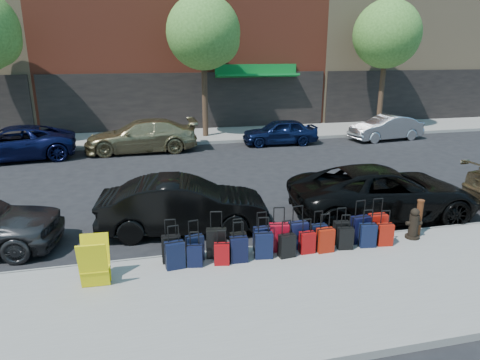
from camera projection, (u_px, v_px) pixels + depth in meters
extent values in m
plane|color=black|center=(235.00, 193.00, 14.53)|extent=(120.00, 120.00, 0.00)
cube|color=gray|center=(307.00, 291.00, 8.46)|extent=(60.00, 4.00, 0.15)
cube|color=gray|center=(195.00, 136.00, 23.82)|extent=(60.00, 4.00, 0.15)
cube|color=gray|center=(276.00, 247.00, 10.34)|extent=(60.00, 0.08, 0.15)
cube|color=gray|center=(201.00, 143.00, 21.94)|extent=(60.00, 0.08, 0.15)
cube|color=black|center=(190.00, 102.00, 25.16)|extent=(16.66, 0.15, 3.40)
cube|color=#0B6A26|center=(257.00, 76.00, 25.29)|extent=(5.00, 0.91, 0.27)
cube|color=#0B6A26|center=(256.00, 69.00, 25.46)|extent=(5.00, 0.10, 0.60)
cube|color=black|center=(428.00, 96.00, 28.70)|extent=(14.70, 0.15, 3.40)
cylinder|color=black|center=(205.00, 91.00, 22.75)|extent=(0.30, 0.30, 4.80)
sphere|color=#396923|center=(203.00, 32.00, 21.88)|extent=(3.80, 3.80, 3.80)
sphere|color=#396923|center=(215.00, 40.00, 22.13)|extent=(2.58, 2.58, 2.58)
cylinder|color=black|center=(382.00, 87.00, 25.07)|extent=(0.30, 0.30, 4.80)
sphere|color=#396923|center=(387.00, 34.00, 24.21)|extent=(3.80, 3.80, 3.80)
sphere|color=#396923|center=(396.00, 41.00, 24.45)|extent=(2.58, 2.58, 2.58)
cube|color=black|center=(171.00, 249.00, 9.38)|extent=(0.42, 0.25, 0.61)
cylinder|color=black|center=(170.00, 221.00, 9.18)|extent=(0.23, 0.04, 0.03)
cube|color=black|center=(195.00, 248.00, 9.46)|extent=(0.41, 0.27, 0.58)
cylinder|color=black|center=(194.00, 222.00, 9.28)|extent=(0.22, 0.07, 0.03)
cube|color=black|center=(216.00, 243.00, 9.60)|extent=(0.48, 0.33, 0.67)
cylinder|color=black|center=(216.00, 213.00, 9.39)|extent=(0.25, 0.08, 0.03)
cube|color=black|center=(238.00, 244.00, 9.70)|extent=(0.36, 0.21, 0.54)
cylinder|color=black|center=(238.00, 220.00, 9.53)|extent=(0.20, 0.04, 0.03)
cube|color=black|center=(262.00, 239.00, 9.88)|extent=(0.40, 0.22, 0.59)
cylinder|color=black|center=(263.00, 213.00, 9.70)|extent=(0.22, 0.04, 0.03)
cube|color=maroon|center=(279.00, 237.00, 9.90)|extent=(0.47, 0.31, 0.66)
cylinder|color=black|center=(280.00, 209.00, 9.70)|extent=(0.25, 0.07, 0.03)
cube|color=black|center=(298.00, 235.00, 10.04)|extent=(0.44, 0.26, 0.64)
cylinder|color=black|center=(299.00, 207.00, 9.84)|extent=(0.24, 0.04, 0.03)
cube|color=black|center=(318.00, 235.00, 10.18)|extent=(0.36, 0.20, 0.54)
cylinder|color=black|center=(320.00, 212.00, 10.01)|extent=(0.20, 0.03, 0.03)
cube|color=black|center=(341.00, 232.00, 10.30)|extent=(0.39, 0.25, 0.55)
cylinder|color=black|center=(343.00, 209.00, 10.13)|extent=(0.21, 0.06, 0.03)
cube|color=black|center=(360.00, 229.00, 10.35)|extent=(0.45, 0.27, 0.66)
cylinder|color=black|center=(363.00, 202.00, 10.14)|extent=(0.25, 0.05, 0.03)
cube|color=#931109|center=(377.00, 227.00, 10.51)|extent=(0.44, 0.25, 0.65)
cylinder|color=black|center=(380.00, 200.00, 10.31)|extent=(0.24, 0.04, 0.03)
cube|color=black|center=(175.00, 255.00, 9.12)|extent=(0.43, 0.28, 0.59)
cylinder|color=black|center=(174.00, 227.00, 8.93)|extent=(0.23, 0.06, 0.03)
cube|color=black|center=(195.00, 256.00, 9.21)|extent=(0.36, 0.25, 0.48)
cylinder|color=black|center=(194.00, 233.00, 9.05)|extent=(0.19, 0.06, 0.03)
cube|color=maroon|center=(222.00, 254.00, 9.29)|extent=(0.36, 0.25, 0.48)
cylinder|color=black|center=(221.00, 232.00, 9.14)|extent=(0.19, 0.07, 0.03)
cube|color=black|center=(239.00, 250.00, 9.40)|extent=(0.39, 0.24, 0.57)
cylinder|color=black|center=(239.00, 224.00, 9.22)|extent=(0.22, 0.04, 0.03)
cube|color=black|center=(264.00, 245.00, 9.57)|extent=(0.43, 0.28, 0.59)
cylinder|color=black|center=(264.00, 219.00, 9.39)|extent=(0.23, 0.06, 0.03)
cube|color=black|center=(287.00, 246.00, 9.62)|extent=(0.38, 0.24, 0.53)
cylinder|color=black|center=(288.00, 222.00, 9.45)|extent=(0.20, 0.05, 0.03)
cube|color=maroon|center=(307.00, 243.00, 9.81)|extent=(0.35, 0.21, 0.50)
cylinder|color=black|center=(308.00, 220.00, 9.65)|extent=(0.19, 0.04, 0.03)
cube|color=maroon|center=(325.00, 240.00, 9.87)|extent=(0.39, 0.23, 0.56)
cylinder|color=black|center=(327.00, 215.00, 9.69)|extent=(0.22, 0.04, 0.03)
cube|color=black|center=(345.00, 238.00, 10.02)|extent=(0.38, 0.26, 0.52)
cylinder|color=black|center=(347.00, 216.00, 9.85)|extent=(0.20, 0.06, 0.03)
cube|color=black|center=(367.00, 235.00, 10.13)|extent=(0.41, 0.27, 0.56)
cylinder|color=black|center=(370.00, 211.00, 9.95)|extent=(0.22, 0.06, 0.03)
cube|color=maroon|center=(385.00, 235.00, 10.21)|extent=(0.39, 0.25, 0.53)
cylinder|color=black|center=(387.00, 212.00, 10.04)|extent=(0.21, 0.06, 0.03)
cylinder|color=black|center=(412.00, 237.00, 10.66)|extent=(0.35, 0.35, 0.06)
cylinder|color=black|center=(414.00, 225.00, 10.57)|extent=(0.23, 0.23, 0.55)
sphere|color=black|center=(415.00, 212.00, 10.48)|extent=(0.22, 0.22, 0.22)
cylinder|color=black|center=(414.00, 223.00, 10.56)|extent=(0.40, 0.17, 0.10)
cylinder|color=#38190C|center=(419.00, 218.00, 10.71)|extent=(0.15, 0.15, 0.91)
cylinder|color=#38190C|center=(421.00, 201.00, 10.58)|extent=(0.17, 0.17, 0.04)
cube|color=yellow|center=(93.00, 266.00, 8.23)|extent=(0.56, 0.27, 0.98)
cube|color=yellow|center=(96.00, 258.00, 8.57)|extent=(0.56, 0.27, 0.98)
cube|color=yellow|center=(95.00, 269.00, 8.44)|extent=(0.56, 0.38, 0.02)
imported|color=black|center=(184.00, 206.00, 11.23)|extent=(4.53, 1.97, 1.45)
imported|color=black|center=(383.00, 192.00, 12.23)|extent=(5.53, 2.90, 1.49)
imported|color=#0C1139|center=(11.00, 144.00, 18.66)|extent=(5.57, 3.12, 1.47)
imported|color=#908358|center=(141.00, 136.00, 20.21)|extent=(5.23, 2.14, 1.51)
imported|color=#0D173B|center=(280.00, 132.00, 21.81)|extent=(3.88, 1.72, 1.30)
imported|color=#AFB1B6|center=(386.00, 128.00, 22.91)|extent=(4.12, 1.84, 1.31)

